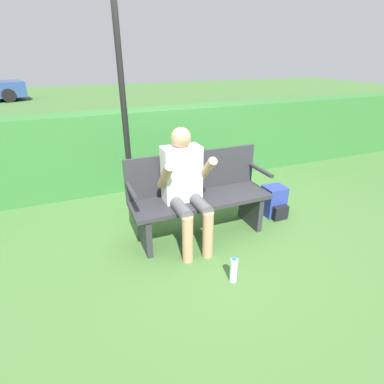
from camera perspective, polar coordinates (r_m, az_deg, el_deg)
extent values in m
plane|color=#426B33|center=(3.54, 1.65, -8.04)|extent=(40.00, 40.00, 0.00)
cube|color=#337033|center=(4.83, -6.88, 8.60)|extent=(12.00, 0.47, 1.17)
cube|color=#2D2D33|center=(3.31, 1.74, -1.46)|extent=(1.56, 0.49, 0.05)
cube|color=#2D2D33|center=(3.41, 0.24, 3.96)|extent=(1.56, 0.04, 0.46)
cube|color=#2D2D33|center=(3.25, -9.10, -7.16)|extent=(0.06, 0.44, 0.43)
cube|color=#2D2D33|center=(3.71, 11.06, -3.01)|extent=(0.06, 0.44, 0.43)
cylinder|color=#2D2D33|center=(3.01, -11.45, 0.30)|extent=(0.05, 0.44, 0.05)
cylinder|color=#2D2D33|center=(3.57, 12.97, 4.11)|extent=(0.05, 0.44, 0.05)
cube|color=silver|center=(3.16, -2.01, 3.47)|extent=(0.40, 0.22, 0.59)
sphere|color=tan|center=(3.04, -2.12, 10.32)|extent=(0.21, 0.21, 0.21)
cylinder|color=#4C4C51|center=(3.04, -2.41, -2.87)|extent=(0.13, 0.45, 0.13)
cylinder|color=#4C4C51|center=(3.11, 1.40, -2.16)|extent=(0.13, 0.45, 0.13)
cylinder|color=tan|center=(2.99, -0.83, -9.02)|extent=(0.11, 0.11, 0.51)
cylinder|color=tan|center=(3.06, 3.03, -8.15)|extent=(0.11, 0.11, 0.51)
cylinder|color=tan|center=(2.94, -5.10, 3.04)|extent=(0.09, 0.36, 0.36)
cylinder|color=tan|center=(3.09, 2.79, 4.20)|extent=(0.09, 0.36, 0.36)
cube|color=#283893|center=(4.01, 15.27, -1.58)|extent=(0.26, 0.23, 0.39)
cube|color=black|center=(3.95, 16.46, -3.78)|extent=(0.20, 0.08, 0.18)
cylinder|color=silver|center=(2.85, 7.93, -14.56)|extent=(0.07, 0.07, 0.24)
cylinder|color=#2D66B2|center=(2.77, 8.09, -12.48)|extent=(0.04, 0.04, 0.02)
cylinder|color=black|center=(3.69, -13.10, 17.67)|extent=(0.07, 0.07, 3.00)
cylinder|color=black|center=(17.47, -32.27, 15.80)|extent=(0.60, 0.32, 0.57)
cylinder|color=black|center=(15.81, -31.54, 15.39)|extent=(0.60, 0.32, 0.57)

